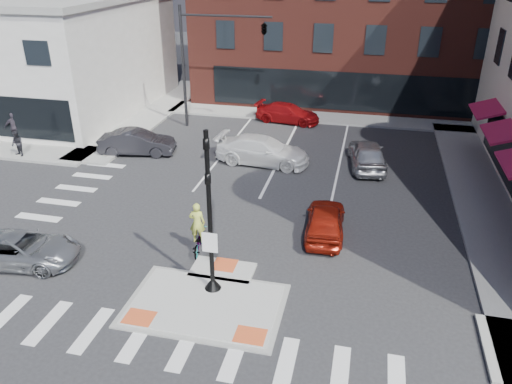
% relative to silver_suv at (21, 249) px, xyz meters
% --- Properties ---
extents(ground, '(120.00, 120.00, 0.00)m').
position_rel_silver_suv_xyz_m(ground, '(7.83, -0.41, -0.63)').
color(ground, '#28282B').
rests_on(ground, ground).
extents(refuge_island, '(5.40, 4.65, 0.13)m').
position_rel_silver_suv_xyz_m(refuge_island, '(7.83, -0.67, -0.58)').
color(refuge_island, gray).
rests_on(refuge_island, ground).
extents(sidewalk_nw, '(23.50, 20.50, 0.15)m').
position_rel_silver_suv_xyz_m(sidewalk_nw, '(-8.94, 14.87, -0.55)').
color(sidewalk_nw, gray).
rests_on(sidewalk_nw, ground).
extents(sidewalk_e, '(3.00, 24.00, 0.15)m').
position_rel_silver_suv_xyz_m(sidewalk_e, '(18.63, 9.59, -0.55)').
color(sidewalk_e, gray).
rests_on(sidewalk_e, ground).
extents(sidewalk_n, '(26.00, 3.00, 0.15)m').
position_rel_silver_suv_xyz_m(sidewalk_n, '(10.83, 21.59, -0.55)').
color(sidewalk_n, gray).
rests_on(sidewalk_n, ground).
extents(building_nw, '(20.40, 16.40, 14.40)m').
position_rel_silver_suv_xyz_m(building_nw, '(-14.15, 19.57, 3.60)').
color(building_nw, silver).
rests_on(building_nw, ground).
extents(building_far_left, '(10.00, 12.00, 10.00)m').
position_rel_silver_suv_xyz_m(building_far_left, '(3.83, 51.59, 4.37)').
color(building_far_left, slate).
rests_on(building_far_left, ground).
extents(signal_pole, '(0.60, 0.60, 5.98)m').
position_rel_silver_suv_xyz_m(signal_pole, '(7.83, -0.02, 1.73)').
color(signal_pole, black).
rests_on(signal_pole, refuge_island).
extents(mast_arm_signal, '(6.10, 2.24, 8.00)m').
position_rel_silver_suv_xyz_m(mast_arm_signal, '(4.35, 17.59, 5.58)').
color(mast_arm_signal, black).
rests_on(mast_arm_signal, ground).
extents(silver_suv, '(4.76, 2.65, 1.26)m').
position_rel_silver_suv_xyz_m(silver_suv, '(0.00, 0.00, 0.00)').
color(silver_suv, '#9FA2A6').
rests_on(silver_suv, ground).
extents(red_sedan, '(1.83, 4.11, 1.37)m').
position_rel_silver_suv_xyz_m(red_sedan, '(11.33, 4.90, 0.06)').
color(red_sedan, maroon).
rests_on(red_sedan, ground).
extents(white_pickup, '(5.54, 2.61, 1.56)m').
position_rel_silver_suv_xyz_m(white_pickup, '(6.97, 12.11, 0.15)').
color(white_pickup, white).
rests_on(white_pickup, ground).
extents(bg_car_dark, '(4.68, 2.35, 1.47)m').
position_rel_silver_suv_xyz_m(bg_car_dark, '(-0.67, 11.83, 0.11)').
color(bg_car_dark, '#26252A').
rests_on(bg_car_dark, ground).
extents(bg_car_silver, '(2.51, 4.83, 1.57)m').
position_rel_silver_suv_xyz_m(bg_car_silver, '(12.83, 12.91, 0.16)').
color(bg_car_silver, '#A2A4A9').
rests_on(bg_car_silver, ground).
extents(bg_car_red, '(4.80, 2.53, 1.33)m').
position_rel_silver_suv_xyz_m(bg_car_red, '(7.05, 20.01, 0.03)').
color(bg_car_red, maroon).
rests_on(bg_car_red, ground).
extents(cyclist, '(0.88, 1.80, 2.19)m').
position_rel_silver_suv_xyz_m(cyclist, '(6.45, 2.39, 0.11)').
color(cyclist, '#3F3F44').
rests_on(cyclist, ground).
extents(pedestrian_a, '(0.89, 0.80, 1.51)m').
position_rel_silver_suv_xyz_m(pedestrian_a, '(-7.18, 9.59, 0.28)').
color(pedestrian_a, black).
rests_on(pedestrian_a, sidewalk_nw).
extents(pedestrian_b, '(1.22, 0.99, 1.95)m').
position_rel_silver_suv_xyz_m(pedestrian_b, '(-8.82, 11.59, 0.49)').
color(pedestrian_b, '#39323D').
rests_on(pedestrian_b, sidewalk_nw).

